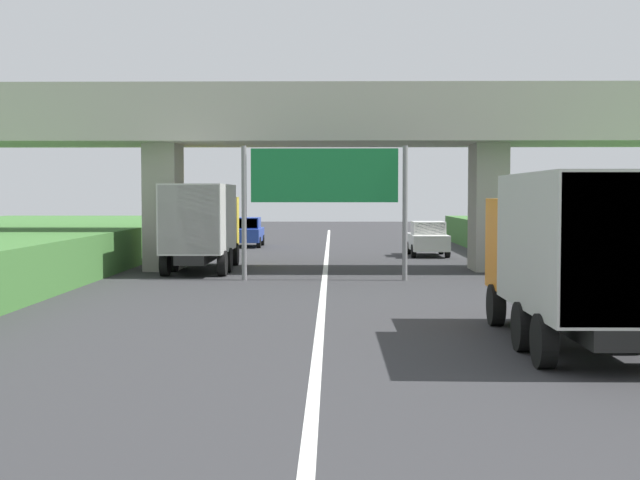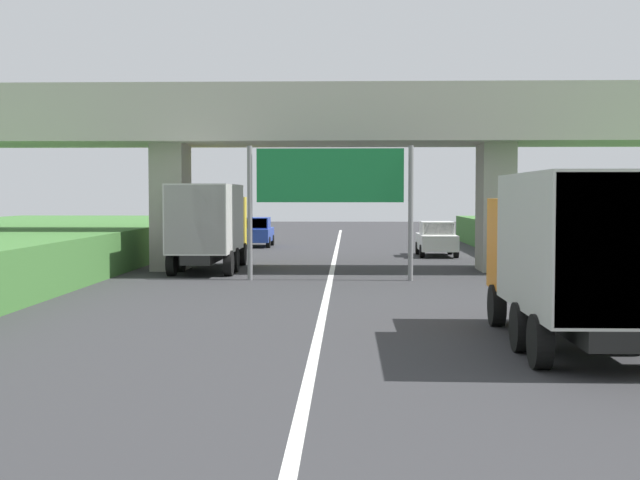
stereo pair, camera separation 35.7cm
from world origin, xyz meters
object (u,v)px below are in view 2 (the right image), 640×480
(overhead_highway_sign, at_px, (330,183))
(truck_yellow, at_px, (209,222))
(construction_barrel_3, at_px, (575,293))
(car_blue, at_px, (256,232))
(truck_orange, at_px, (571,250))
(construction_barrel_2, at_px, (636,317))
(car_white, at_px, (437,239))

(overhead_highway_sign, bearing_deg, truck_yellow, 142.31)
(overhead_highway_sign, bearing_deg, construction_barrel_3, -50.13)
(overhead_highway_sign, xyz_separation_m, car_blue, (-4.75, 20.40, -2.60))
(overhead_highway_sign, bearing_deg, truck_orange, -69.75)
(construction_barrel_3, bearing_deg, truck_yellow, 134.53)
(truck_orange, bearing_deg, construction_barrel_2, 34.24)
(construction_barrel_3, bearing_deg, truck_orange, -105.18)
(overhead_highway_sign, height_order, car_blue, overhead_highway_sign)
(car_white, relative_size, construction_barrel_3, 4.56)
(truck_yellow, bearing_deg, overhead_highway_sign, -37.69)
(truck_orange, distance_m, car_blue, 35.48)
(truck_orange, height_order, truck_yellow, same)
(car_blue, xyz_separation_m, car_white, (9.78, -7.78, 0.00))
(overhead_highway_sign, height_order, construction_barrel_3, overhead_highway_sign)
(overhead_highway_sign, height_order, car_white, overhead_highway_sign)
(truck_yellow, relative_size, car_white, 1.78)
(car_blue, relative_size, construction_barrel_3, 4.56)
(car_white, bearing_deg, overhead_highway_sign, -111.71)
(truck_yellow, height_order, construction_barrel_3, truck_yellow)
(overhead_highway_sign, distance_m, construction_barrel_3, 10.73)
(truck_orange, relative_size, construction_barrel_2, 8.11)
(overhead_highway_sign, bearing_deg, construction_barrel_2, -61.79)
(car_blue, bearing_deg, truck_orange, -73.96)
(car_white, bearing_deg, construction_barrel_3, -85.60)
(construction_barrel_2, bearing_deg, truck_orange, -145.76)
(construction_barrel_2, xyz_separation_m, construction_barrel_3, (-0.12, 4.62, 0.00))
(car_blue, xyz_separation_m, construction_barrel_3, (11.36, -28.32, -0.40))
(car_white, bearing_deg, car_blue, 141.50)
(overhead_highway_sign, relative_size, truck_orange, 0.81)
(truck_orange, height_order, car_white, truck_orange)
(construction_barrel_3, bearing_deg, car_blue, 111.86)
(truck_yellow, xyz_separation_m, car_blue, (0.14, 16.63, -1.08))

